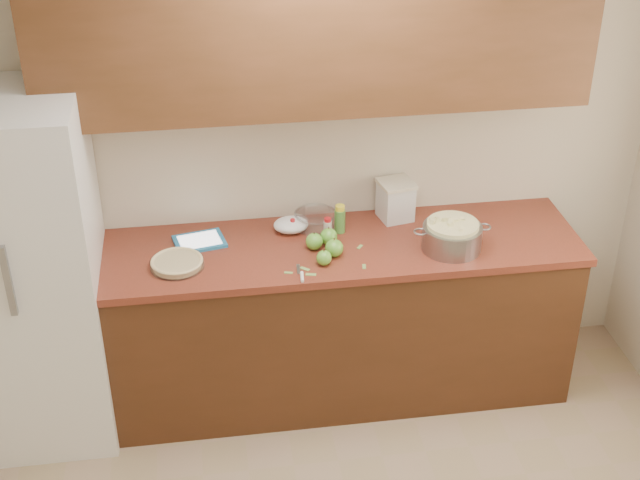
{
  "coord_description": "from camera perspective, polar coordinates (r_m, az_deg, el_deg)",
  "views": [
    {
      "loc": [
        -0.57,
        -2.33,
        3.22
      ],
      "look_at": [
        -0.01,
        1.43,
        0.98
      ],
      "focal_mm": 50.0,
      "sensor_mm": 36.0,
      "label": 1
    }
  ],
  "objects": [
    {
      "name": "apple_center",
      "position": [
        4.47,
        0.56,
        0.22
      ],
      "size": [
        0.09,
        0.09,
        0.1
      ],
      "color": "#5FA932",
      "rests_on": "counter_run"
    },
    {
      "name": "cinnamon_shaker",
      "position": [
        4.54,
        0.49,
        0.81
      ],
      "size": [
        0.04,
        0.04,
        0.1
      ],
      "rotation": [
        0.0,
        0.0,
        -0.21
      ],
      "color": "beige",
      "rests_on": "counter_run"
    },
    {
      "name": "paring_knife",
      "position": [
        4.23,
        -1.19,
        -2.29
      ],
      "size": [
        0.03,
        0.17,
        0.02
      ],
      "rotation": [
        0.0,
        0.0,
        -0.09
      ],
      "color": "gray",
      "rests_on": "counter_run"
    },
    {
      "name": "room_shell",
      "position": [
        3.07,
        4.23,
        -8.19
      ],
      "size": [
        3.6,
        3.6,
        3.6
      ],
      "color": "tan",
      "rests_on": "ground"
    },
    {
      "name": "tablet",
      "position": [
        4.54,
        -7.72,
        -0.09
      ],
      "size": [
        0.28,
        0.23,
        0.02
      ],
      "rotation": [
        0.0,
        0.0,
        0.2
      ],
      "color": "teal",
      "rests_on": "counter_run"
    },
    {
      "name": "counter_run",
      "position": [
        4.74,
        0.09,
        -5.1
      ],
      "size": [
        2.64,
        0.68,
        0.92
      ],
      "color": "#482614",
      "rests_on": "ground"
    },
    {
      "name": "paper_towel",
      "position": [
        4.59,
        -1.88,
        0.98
      ],
      "size": [
        0.22,
        0.21,
        0.07
      ],
      "primitive_type": "ellipsoid",
      "rotation": [
        0.0,
        0.0,
        0.41
      ],
      "color": "white",
      "rests_on": "counter_run"
    },
    {
      "name": "peel_d",
      "position": [
        4.25,
        -0.59,
        -2.22
      ],
      "size": [
        0.05,
        0.03,
        0.0
      ],
      "primitive_type": "cube",
      "rotation": [
        0.0,
        0.0,
        -0.21
      ],
      "color": "#7EA751",
      "rests_on": "counter_run"
    },
    {
      "name": "colander",
      "position": [
        4.47,
        8.44,
        0.24
      ],
      "size": [
        0.4,
        0.3,
        0.15
      ],
      "rotation": [
        0.0,
        0.0,
        -0.29
      ],
      "color": "gray",
      "rests_on": "counter_run"
    },
    {
      "name": "upper_cabinets",
      "position": [
        4.2,
        -0.22,
        12.93
      ],
      "size": [
        2.6,
        0.34,
        0.7
      ],
      "primitive_type": "cube",
      "color": "brown",
      "rests_on": "room_shell"
    },
    {
      "name": "fridge",
      "position": [
        4.51,
        -18.25,
        -2.13
      ],
      "size": [
        0.7,
        0.7,
        1.8
      ],
      "primitive_type": "cube",
      "color": "white",
      "rests_on": "ground"
    },
    {
      "name": "apple_front",
      "position": [
        4.31,
        0.26,
        -1.15
      ],
      "size": [
        0.08,
        0.08,
        0.09
      ],
      "color": "#5FA932",
      "rests_on": "counter_run"
    },
    {
      "name": "pie",
      "position": [
        4.35,
        -9.14,
        -1.47
      ],
      "size": [
        0.26,
        0.26,
        0.04
      ],
      "rotation": [
        0.0,
        0.0,
        0.24
      ],
      "color": "silver",
      "rests_on": "counter_run"
    },
    {
      "name": "mixing_bowl",
      "position": [
        4.62,
        -0.28,
        1.34
      ],
      "size": [
        0.23,
        0.23,
        0.08
      ],
      "rotation": [
        0.0,
        0.0,
        0.13
      ],
      "color": "silver",
      "rests_on": "counter_run"
    },
    {
      "name": "apple_left",
      "position": [
        4.43,
        -0.37,
        -0.09
      ],
      "size": [
        0.09,
        0.09,
        0.1
      ],
      "color": "#5FA932",
      "rests_on": "counter_run"
    },
    {
      "name": "peel_a",
      "position": [
        4.31,
        2.84,
        -1.71
      ],
      "size": [
        0.02,
        0.04,
        0.0
      ],
      "primitive_type": "cube",
      "rotation": [
        0.0,
        0.0,
        1.42
      ],
      "color": "#7EA751",
      "rests_on": "counter_run"
    },
    {
      "name": "lemon_bottle",
      "position": [
        4.57,
        1.28,
        1.34
      ],
      "size": [
        0.06,
        0.06,
        0.15
      ],
      "rotation": [
        0.0,
        0.0,
        0.27
      ],
      "color": "#4C8C38",
      "rests_on": "counter_run"
    },
    {
      "name": "vanilla_bottle",
      "position": [
        4.57,
        -1.76,
        0.86
      ],
      "size": [
        0.03,
        0.03,
        0.08
      ],
      "rotation": [
        0.0,
        0.0,
        -0.06
      ],
      "color": "black",
      "rests_on": "counter_run"
    },
    {
      "name": "peel_b",
      "position": [
        4.29,
        -0.98,
        -1.86
      ],
      "size": [
        0.05,
        0.05,
        0.0
      ],
      "primitive_type": "cube",
      "rotation": [
        0.0,
        0.0,
        -0.71
      ],
      "color": "#7EA751",
      "rests_on": "counter_run"
    },
    {
      "name": "flour_canister",
      "position": [
        4.7,
        4.85,
        2.57
      ],
      "size": [
        0.2,
        0.2,
        0.21
      ],
      "rotation": [
        0.0,
        0.0,
        0.2
      ],
      "color": "silver",
      "rests_on": "counter_run"
    },
    {
      "name": "apple_extra",
      "position": [
        4.37,
        0.92,
        -0.52
      ],
      "size": [
        0.09,
        0.09,
        0.1
      ],
      "color": "#5FA932",
      "rests_on": "counter_run"
    },
    {
      "name": "peel_e",
      "position": [
        4.26,
        -2.03,
        -2.11
      ],
      "size": [
        0.04,
        0.03,
        0.0
      ],
      "primitive_type": "cube",
      "rotation": [
        0.0,
        0.0,
        -0.26
      ],
      "color": "#7EA751",
      "rests_on": "counter_run"
    },
    {
      "name": "peel_c",
      "position": [
        4.47,
        2.56,
        -0.44
      ],
      "size": [
        0.04,
        0.04,
        0.0
      ],
      "primitive_type": "cube",
      "rotation": [
        0.0,
        0.0,
        -2.21
      ],
      "color": "#7EA751",
      "rests_on": "counter_run"
    }
  ]
}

